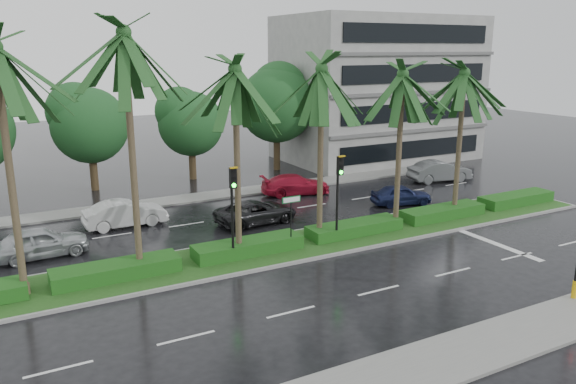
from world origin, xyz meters
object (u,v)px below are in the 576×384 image
street_sign (291,209)px  car_darkgrey (256,212)px  signal_median_left (233,200)px  car_silver (40,242)px  car_white (125,214)px  car_red (296,184)px  car_blue (401,195)px  car_grey (440,171)px

street_sign → car_darkgrey: size_ratio=0.56×
signal_median_left → car_silver: bearing=145.7°
car_white → car_red: car_white is taller
car_white → car_blue: size_ratio=1.18×
car_silver → car_darkgrey: size_ratio=0.91×
car_grey → signal_median_left: bearing=122.3°
car_darkgrey → car_grey: size_ratio=1.01×
car_white → car_red: 11.62m
car_darkgrey → car_white: bearing=61.2°
car_darkgrey → car_red: size_ratio=1.02×
car_white → car_darkgrey: car_white is taller
street_sign → car_silver: size_ratio=0.61×
street_sign → car_darkgrey: (0.50, 4.94, -1.48)m
street_sign → car_grey: street_sign is taller
street_sign → car_darkgrey: bearing=84.2°
street_sign → car_silver: street_sign is taller
car_blue → car_grey: car_grey is taller
car_white → car_darkgrey: size_ratio=0.94×
signal_median_left → car_darkgrey: 6.63m
car_darkgrey → car_blue: 9.53m
car_silver → car_darkgrey: bearing=-93.7°
signal_median_left → car_darkgrey: size_ratio=0.94×
car_red → street_sign: bearing=161.2°
car_white → car_grey: bearing=-90.8°
car_white → car_blue: car_white is taller
car_red → car_grey: (11.04, -1.70, 0.09)m
car_darkgrey → car_blue: (9.50, -0.81, -0.01)m
car_white → car_red: bearing=-82.4°
car_grey → car_red: bearing=91.4°
street_sign → car_darkgrey: street_sign is taller
car_white → car_silver: bearing=121.7°
car_silver → car_blue: bearing=-96.0°
car_blue → car_silver: bearing=102.2°
car_darkgrey → car_blue: car_darkgrey is taller
car_silver → car_grey: size_ratio=0.92×
signal_median_left → car_darkgrey: (3.50, 5.12, -2.35)m
car_red → car_white: bearing=109.7°
car_silver → car_white: size_ratio=0.97×
signal_median_left → street_sign: bearing=3.5°
car_silver → car_darkgrey: 11.00m
street_sign → car_white: size_ratio=0.59×
car_red → car_blue: (4.50, -5.33, -0.03)m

